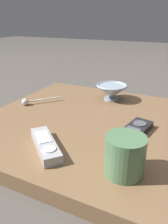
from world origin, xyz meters
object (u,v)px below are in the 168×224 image
at_px(teaspoon, 29,101).
at_px(tv_remote_far, 45,145).
at_px(cereal_bowl, 112,91).
at_px(tv_remote_near, 133,132).
at_px(coffee_mug, 125,155).

distance_m(teaspoon, tv_remote_far, 0.33).
relative_size(cereal_bowl, tv_remote_near, 0.69).
distance_m(coffee_mug, teaspoon, 0.50).
xyz_separation_m(teaspoon, tv_remote_far, (-0.23, -0.24, -0.00)).
height_order(cereal_bowl, tv_remote_far, cereal_bowl).
distance_m(cereal_bowl, coffee_mug, 0.46).
xyz_separation_m(coffee_mug, tv_remote_far, (0.00, 0.20, -0.03)).
bearing_deg(coffee_mug, tv_remote_far, 89.51).
relative_size(cereal_bowl, coffee_mug, 1.41).
distance_m(cereal_bowl, tv_remote_far, 0.42).
relative_size(coffee_mug, tv_remote_near, 0.49).
xyz_separation_m(tv_remote_near, tv_remote_far, (-0.17, 0.18, 0.00)).
bearing_deg(cereal_bowl, tv_remote_near, -148.79).
bearing_deg(tv_remote_near, cereal_bowl, 31.21).
height_order(coffee_mug, tv_remote_far, coffee_mug).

